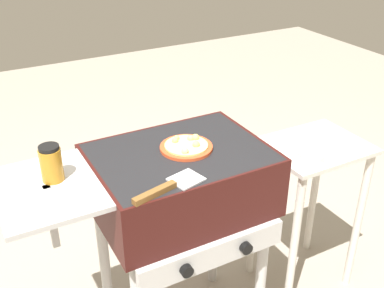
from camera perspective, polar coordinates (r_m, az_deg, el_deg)
grill at (r=1.77m, az=-1.76°, el=-5.21°), size 0.96×0.53×0.90m
pizza_cheese at (r=1.72m, az=-0.66°, el=-0.27°), size 0.19×0.19×0.04m
sauce_jar at (r=1.58m, az=-16.68°, el=-2.26°), size 0.07×0.07×0.12m
spatula at (r=1.50m, az=-2.90°, el=-5.23°), size 0.27×0.12×0.02m
prep_table at (r=2.23m, az=14.00°, el=-5.04°), size 0.44×0.36×0.76m
topping_bowl_near at (r=1.97m, az=14.18°, el=-1.59°), size 0.11×0.11×0.04m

